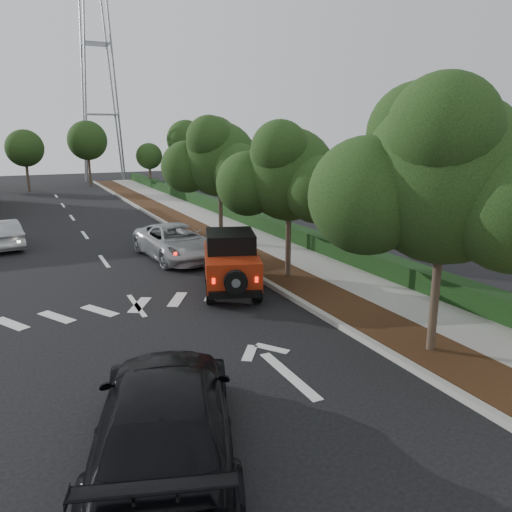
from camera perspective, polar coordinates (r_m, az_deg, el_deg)
ground at (r=10.53m, az=-6.10°, el=-15.58°), size 120.00×120.00×0.00m
curb at (r=22.60m, az=-5.42°, el=0.85°), size 0.20×70.00×0.15m
planting_strip at (r=22.96m, az=-3.08°, el=1.06°), size 1.80×70.00×0.12m
sidewalk at (r=23.73m, az=1.16°, el=1.51°), size 2.00×70.00×0.12m
hedge at (r=24.31m, az=4.11°, el=2.59°), size 0.80×70.00×0.80m
transmission_tower at (r=57.61m, az=-16.80°, el=8.22°), size 7.00×4.00×28.00m
street_tree_near at (r=12.93m, az=19.23°, el=-10.48°), size 3.80×3.80×5.92m
street_tree_mid at (r=18.18m, az=3.64°, el=-2.61°), size 3.20×3.20×5.32m
street_tree_far at (r=23.87m, az=-4.00°, el=1.40°), size 3.40×3.40×5.62m
red_jeep at (r=16.70m, az=-2.91°, el=-0.55°), size 2.74×4.01×1.96m
silver_suv_ahead at (r=21.19m, az=-9.14°, el=1.60°), size 2.78×5.26×1.41m
black_suv_oncoming at (r=8.47m, az=-10.32°, el=-17.58°), size 3.70×5.76×1.55m
silver_sedan_oncoming at (r=25.69m, az=-27.11°, el=2.26°), size 2.01×4.10×1.29m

